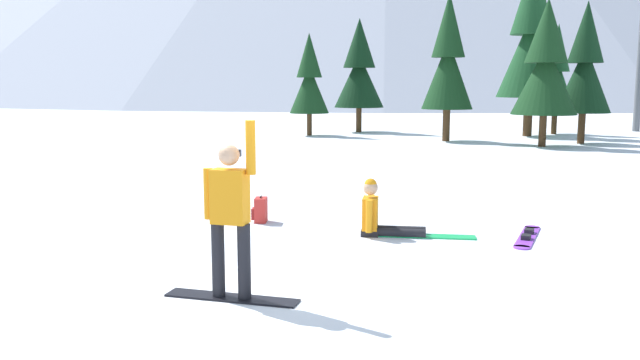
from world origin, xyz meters
The scene contains 14 objects.
ground_plane centered at (0.00, 0.00, 0.00)m, with size 800.00×800.00×0.00m, color white.
snowboarder_foreground centered at (-0.69, -0.48, 0.98)m, with size 1.61×0.55×2.06m.
snowboarder_midground centered at (1.00, 2.89, 0.32)m, with size 1.85×0.63×0.94m.
loose_snowboard_far_spare centered at (3.34, 2.97, 0.02)m, with size 0.78×1.76×0.09m.
backpack_red centered at (-1.16, 3.72, 0.21)m, with size 0.27×0.33×0.47m.
pine_tree_leaning centered at (7.66, 23.97, 4.46)m, with size 2.99×2.99×8.19m.
pine_tree_short centered at (9.21, 25.35, 2.87)m, with size 1.83×1.83×5.27m.
pine_tree_twin centered at (3.63, 20.85, 3.38)m, with size 2.16×2.16×6.20m.
pine_tree_broad centered at (7.14, 18.71, 3.09)m, with size 2.50×2.50×5.67m.
pine_tree_slender centered at (-2.53, 23.28, 2.60)m, with size 1.85×1.85×4.78m.
pine_tree_young centered at (-0.30, 25.74, 3.09)m, with size 2.48×2.48×5.66m.
pine_tree_tall centered at (9.02, 20.20, 3.12)m, with size 2.16×2.16×5.73m.
peak_west_ridge centered at (-77.29, 194.85, 24.98)m, with size 124.87×124.87×47.82m.
peak_central_summit centered at (71.48, 237.86, 29.57)m, with size 117.75×117.75×56.60m.
Camera 1 is at (1.04, -7.64, 2.46)m, focal length 36.97 mm.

